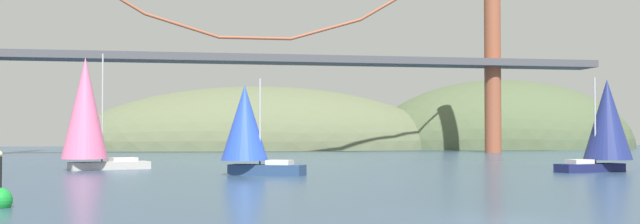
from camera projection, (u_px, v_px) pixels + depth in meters
ground_plane at (498, 220)px, 26.96m from camera, size 360.00×360.00×0.00m
headland_center at (261, 149)px, 160.64m from camera, size 80.96×44.00×26.80m
headland_right at (502, 148)px, 170.41m from camera, size 61.17×44.00×30.97m
suspension_bridge at (255, 47)px, 120.93m from camera, size 117.34×6.00×39.54m
sailboat_blue_spinnaker at (247, 127)px, 57.39m from camera, size 7.02×5.40×7.36m
sailboat_pink_spinnaker at (87, 112)px, 65.47m from camera, size 8.19×5.58×10.26m
sailboat_navy_sail at (606, 123)px, 62.46m from camera, size 7.45×4.78×7.83m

